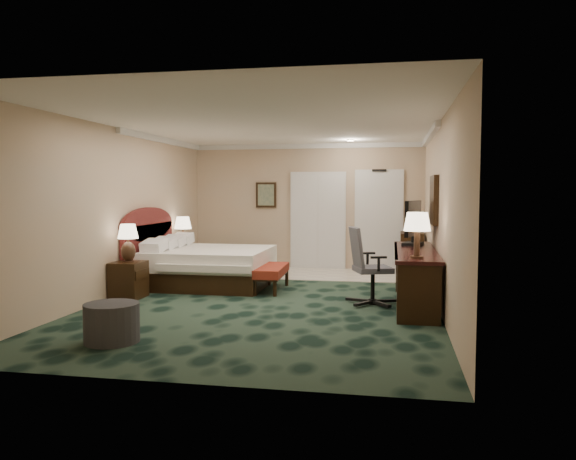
% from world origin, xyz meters
% --- Properties ---
extents(floor, '(5.00, 7.50, 0.00)m').
position_xyz_m(floor, '(0.00, 0.00, 0.00)').
color(floor, black).
rests_on(floor, ground).
extents(ceiling, '(5.00, 7.50, 0.00)m').
position_xyz_m(ceiling, '(0.00, 0.00, 2.70)').
color(ceiling, white).
rests_on(ceiling, wall_back).
extents(wall_back, '(5.00, 0.00, 2.70)m').
position_xyz_m(wall_back, '(0.00, 3.75, 1.35)').
color(wall_back, tan).
rests_on(wall_back, ground).
extents(wall_front, '(5.00, 0.00, 2.70)m').
position_xyz_m(wall_front, '(0.00, -3.75, 1.35)').
color(wall_front, tan).
rests_on(wall_front, ground).
extents(wall_left, '(0.00, 7.50, 2.70)m').
position_xyz_m(wall_left, '(-2.50, 0.00, 1.35)').
color(wall_left, tan).
rests_on(wall_left, ground).
extents(wall_right, '(0.00, 7.50, 2.70)m').
position_xyz_m(wall_right, '(2.50, 0.00, 1.35)').
color(wall_right, tan).
rests_on(wall_right, ground).
extents(crown_molding, '(5.00, 7.50, 0.10)m').
position_xyz_m(crown_molding, '(0.00, 0.00, 2.65)').
color(crown_molding, silver).
rests_on(crown_molding, wall_back).
extents(tile_patch, '(3.20, 1.70, 0.01)m').
position_xyz_m(tile_patch, '(0.90, 2.90, 0.01)').
color(tile_patch, beige).
rests_on(tile_patch, ground).
extents(headboard, '(0.12, 2.00, 1.40)m').
position_xyz_m(headboard, '(-2.44, 1.00, 0.70)').
color(headboard, '#441214').
rests_on(headboard, ground).
extents(entry_door, '(1.02, 0.06, 2.18)m').
position_xyz_m(entry_door, '(1.55, 3.72, 1.05)').
color(entry_door, silver).
rests_on(entry_door, ground).
extents(closet_doors, '(1.20, 0.06, 2.10)m').
position_xyz_m(closet_doors, '(0.25, 3.71, 1.05)').
color(closet_doors, silver).
rests_on(closet_doors, ground).
extents(wall_art, '(0.45, 0.06, 0.55)m').
position_xyz_m(wall_art, '(-0.90, 3.71, 1.60)').
color(wall_art, '#486156').
rests_on(wall_art, wall_back).
extents(wall_mirror, '(0.05, 0.95, 0.75)m').
position_xyz_m(wall_mirror, '(2.46, 0.60, 1.55)').
color(wall_mirror, white).
rests_on(wall_mirror, wall_right).
extents(bed, '(2.06, 1.91, 0.65)m').
position_xyz_m(bed, '(-1.37, 1.24, 0.33)').
color(bed, white).
rests_on(bed, ground).
extents(nightstand_near, '(0.46, 0.53, 0.57)m').
position_xyz_m(nightstand_near, '(-2.25, -0.16, 0.29)').
color(nightstand_near, black).
rests_on(nightstand_near, ground).
extents(nightstand_far, '(0.42, 0.49, 0.53)m').
position_xyz_m(nightstand_far, '(-2.27, 2.32, 0.26)').
color(nightstand_far, black).
rests_on(nightstand_far, ground).
extents(lamp_near, '(0.33, 0.33, 0.60)m').
position_xyz_m(lamp_near, '(-2.22, -0.21, 0.87)').
color(lamp_near, black).
rests_on(lamp_near, nightstand_near).
extents(lamp_far, '(0.43, 0.43, 0.64)m').
position_xyz_m(lamp_far, '(-2.29, 2.29, 0.85)').
color(lamp_far, black).
rests_on(lamp_far, nightstand_far).
extents(bed_bench, '(0.47, 1.24, 0.42)m').
position_xyz_m(bed_bench, '(-0.17, 0.90, 0.21)').
color(bed_bench, maroon).
rests_on(bed_bench, ground).
extents(ottoman, '(0.67, 0.67, 0.44)m').
position_xyz_m(ottoman, '(-1.24, -2.61, 0.22)').
color(ottoman, '#2E2E32').
rests_on(ottoman, ground).
extents(desk, '(0.61, 2.81, 0.81)m').
position_xyz_m(desk, '(2.18, 0.19, 0.41)').
color(desk, black).
rests_on(desk, ground).
extents(tv, '(0.31, 0.92, 0.72)m').
position_xyz_m(tv, '(2.16, 0.89, 1.17)').
color(tv, black).
rests_on(tv, desk).
extents(desk_lamp, '(0.37, 0.37, 0.61)m').
position_xyz_m(desk_lamp, '(2.15, -0.87, 1.12)').
color(desk_lamp, black).
rests_on(desk_lamp, desk).
extents(desk_chair, '(0.84, 0.82, 1.16)m').
position_xyz_m(desk_chair, '(1.56, 0.04, 0.58)').
color(desk_chair, '#515157').
rests_on(desk_chair, ground).
extents(minibar, '(0.45, 0.81, 0.85)m').
position_xyz_m(minibar, '(2.23, 3.20, 0.43)').
color(minibar, black).
rests_on(minibar, ground).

